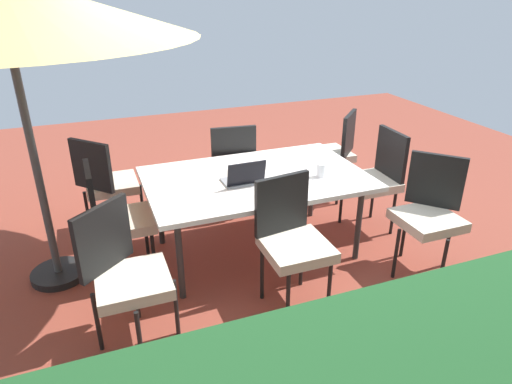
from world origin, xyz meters
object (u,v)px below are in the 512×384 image
object	(u,v)px
dining_table	(256,181)
chair_north	(292,237)
chair_northeast	(125,271)
patio_umbrella	(2,8)
chair_northwest	(430,210)
chair_southeast	(106,181)
chair_west	(376,176)
chair_south	(231,164)
chair_southwest	(334,150)
chair_east	(115,216)
laptop	(244,178)
cup	(321,170)

from	to	relation	value
dining_table	chair_north	world-z (taller)	chair_north
chair_northeast	patio_umbrella	bearing A→B (deg)	76.41
chair_northwest	chair_southeast	xyz separation A→B (m)	(2.40, -1.55, 0.00)
chair_northwest	chair_west	xyz separation A→B (m)	(-0.01, -0.76, 0.00)
chair_northeast	chair_north	size ratio (longest dim) A/B	1.00
chair_south	chair_southwest	xyz separation A→B (m)	(-1.17, 0.02, 0.00)
dining_table	chair_northeast	size ratio (longest dim) A/B	1.89
chair_east	chair_southwest	xyz separation A→B (m)	(-2.38, -0.74, 0.00)
dining_table	laptop	bearing A→B (deg)	34.94
chair_south	laptop	world-z (taller)	chair_south
chair_east	dining_table	bearing A→B (deg)	-93.13
chair_west	chair_east	world-z (taller)	same
chair_south	chair_north	world-z (taller)	same
chair_northwest	chair_south	size ratio (longest dim) A/B	1.00
chair_west	chair_east	distance (m)	2.40
dining_table	cup	size ratio (longest dim) A/B	15.71
patio_umbrella	chair_east	distance (m)	1.61
chair_southwest	chair_east	bearing A→B (deg)	-28.32
chair_northeast	chair_west	size ratio (longest dim) A/B	1.00
dining_table	chair_northwest	xyz separation A→B (m)	(-1.21, 0.76, -0.13)
dining_table	laptop	distance (m)	0.20
patio_umbrella	chair_southwest	bearing A→B (deg)	-168.53
patio_umbrella	chair_east	size ratio (longest dim) A/B	2.58
patio_umbrella	chair_southwest	size ratio (longest dim) A/B	2.58
cup	chair_southwest	bearing A→B (deg)	-125.54
patio_umbrella	chair_east	bearing A→B (deg)	162.66
dining_table	laptop	world-z (taller)	laptop
chair_north	chair_southeast	bearing A→B (deg)	118.92
chair_west	chair_southeast	bearing A→B (deg)	-106.42
chair_northeast	chair_west	xyz separation A→B (m)	(-2.41, -0.76, 0.00)
patio_umbrella	laptop	size ratio (longest dim) A/B	7.81
patio_umbrella	chair_south	distance (m)	2.37
chair_southwest	laptop	distance (m)	1.63
patio_umbrella	chair_east	world-z (taller)	patio_umbrella
chair_southwest	chair_north	xyz separation A→B (m)	(1.22, 1.54, 0.00)
patio_umbrella	chair_northwest	distance (m)	3.40
chair_west	chair_southwest	distance (m)	0.78
dining_table	chair_northeast	world-z (taller)	chair_northeast
chair_northeast	chair_south	bearing A→B (deg)	11.42
chair_northeast	chair_east	bearing A→B (deg)	48.61
laptop	chair_east	bearing A→B (deg)	-8.97
chair_northwest	cup	size ratio (longest dim) A/B	8.32
chair_northwest	cup	distance (m)	0.93
chair_southeast	cup	distance (m)	1.97
chair_north	cup	distance (m)	0.79
chair_northeast	cup	world-z (taller)	chair_northeast
chair_northeast	chair_northwest	distance (m)	2.40
chair_west	chair_south	size ratio (longest dim) A/B	1.00
chair_north	laptop	distance (m)	0.70
dining_table	laptop	xyz separation A→B (m)	(0.15, 0.10, 0.09)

